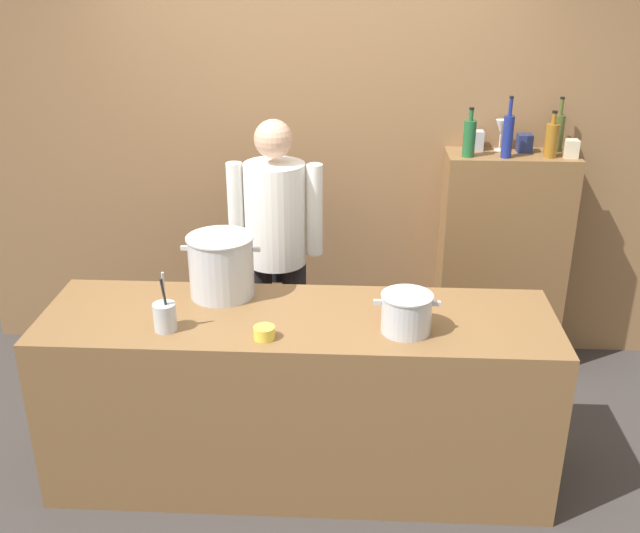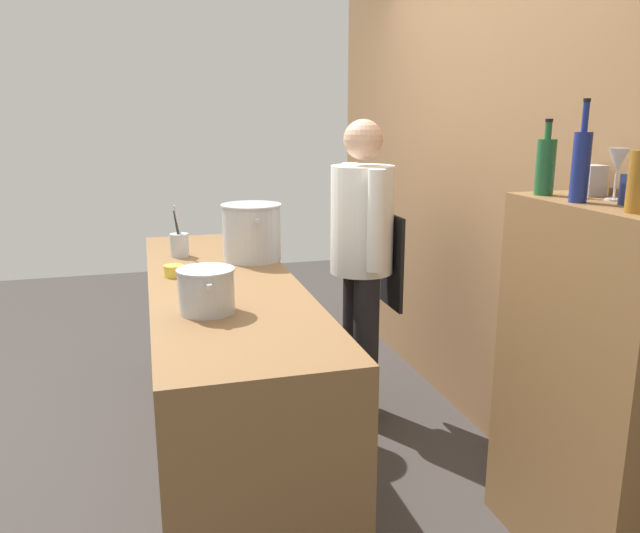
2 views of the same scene
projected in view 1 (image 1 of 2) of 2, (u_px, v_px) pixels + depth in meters
The scene contains 17 objects.
ground_plane at pixel (300, 470), 3.82m from camera, with size 8.00×8.00×0.00m, color #383330.
brick_back_panel at pixel (315, 124), 4.51m from camera, with size 4.40×0.10×3.00m, color olive.
prep_counter at pixel (299, 396), 3.64m from camera, with size 2.43×0.70×0.90m, color brown.
bar_cabinet at pixel (501, 262), 4.58m from camera, with size 0.76×0.32×1.38m, color brown.
chef at pixel (276, 241), 4.17m from camera, with size 0.53×0.36×1.66m.
stockpot_large at pixel (221, 266), 3.62m from camera, with size 0.39×0.33×0.31m.
stockpot_small at pixel (406, 313), 3.29m from camera, with size 0.30×0.23×0.18m.
utensil_crock at pixel (165, 316), 3.31m from camera, with size 0.10×0.10×0.29m.
butter_jar at pixel (264, 333), 3.25m from camera, with size 0.10×0.10×0.06m, color yellow.
wine_bottle_amber at pixel (551, 140), 4.20m from camera, with size 0.07×0.07×0.27m.
wine_bottle_green at pixel (469, 138), 4.21m from camera, with size 0.07×0.07×0.28m.
wine_bottle_cobalt at pixel (508, 135), 4.18m from camera, with size 0.06×0.06×0.35m.
wine_bottle_olive at pixel (558, 132), 4.32m from camera, with size 0.06×0.06×0.32m.
wine_glass_tall at pixel (501, 128), 4.33m from camera, with size 0.07×0.07×0.18m.
spice_tin_navy at pixel (524, 143), 4.33m from camera, with size 0.08×0.08×0.10m, color navy.
spice_tin_cream at pixel (571, 149), 4.21m from camera, with size 0.08×0.08×0.10m, color beige.
spice_tin_silver at pixel (476, 140), 4.37m from camera, with size 0.08×0.08×0.11m, color #B2B2B7.
Camera 1 is at (0.27, -3.08, 2.49)m, focal length 41.31 mm.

